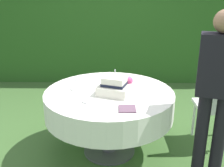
# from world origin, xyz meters

# --- Properties ---
(ground_plane) EXTENTS (20.00, 20.00, 0.00)m
(ground_plane) POSITION_xyz_m (0.00, 0.00, 0.00)
(ground_plane) COLOR #3D602D
(foliage_hedge) EXTENTS (5.76, 0.53, 2.30)m
(foliage_hedge) POSITION_xyz_m (0.00, 2.57, 1.15)
(foliage_hedge) COLOR #28561E
(foliage_hedge) RESTS_ON ground_plane
(cake_table) EXTENTS (1.37, 1.37, 0.72)m
(cake_table) POSITION_xyz_m (0.00, 0.00, 0.59)
(cake_table) COLOR #4C4C51
(cake_table) RESTS_ON ground_plane
(wedding_cake) EXTENTS (0.39, 0.39, 0.26)m
(wedding_cake) POSITION_xyz_m (0.07, -0.04, 0.81)
(wedding_cake) COLOR silver
(wedding_cake) RESTS_ON cake_table
(serving_plate_near) EXTENTS (0.13, 0.13, 0.01)m
(serving_plate_near) POSITION_xyz_m (-0.37, 0.39, 0.73)
(serving_plate_near) COLOR white
(serving_plate_near) RESTS_ON cake_table
(serving_plate_far) EXTENTS (0.11, 0.11, 0.01)m
(serving_plate_far) POSITION_xyz_m (-0.36, 0.07, 0.73)
(serving_plate_far) COLOR white
(serving_plate_far) RESTS_ON cake_table
(serving_plate_left) EXTENTS (0.13, 0.13, 0.01)m
(serving_plate_left) POSITION_xyz_m (-0.18, -0.27, 0.73)
(serving_plate_left) COLOR white
(serving_plate_left) RESTS_ON cake_table
(napkin_stack) EXTENTS (0.16, 0.16, 0.01)m
(napkin_stack) POSITION_xyz_m (0.17, -0.44, 0.73)
(napkin_stack) COLOR #6B4C60
(napkin_stack) RESTS_ON cake_table
(garden_chair) EXTENTS (0.41, 0.41, 0.89)m
(garden_chair) POSITION_xyz_m (1.20, 0.13, 0.54)
(garden_chair) COLOR white
(garden_chair) RESTS_ON ground_plane
(standing_person) EXTENTS (0.40, 0.29, 1.60)m
(standing_person) POSITION_xyz_m (0.97, -0.39, 0.93)
(standing_person) COLOR black
(standing_person) RESTS_ON ground_plane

